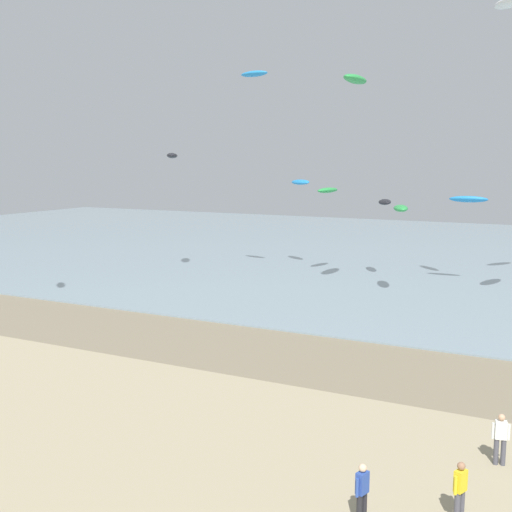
{
  "coord_description": "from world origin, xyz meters",
  "views": [
    {
      "loc": [
        11.28,
        -4.46,
        9.7
      ],
      "look_at": [
        2.76,
        12.52,
        6.84
      ],
      "focal_mm": 44.58,
      "sensor_mm": 36.0,
      "label": 1
    }
  ],
  "objects": [
    {
      "name": "person_mid_beach",
      "position": [
        6.7,
        11.0,
        0.92
      ],
      "size": [
        0.31,
        0.55,
        1.71
      ],
      "color": "#232328",
      "rests_on": "ground"
    },
    {
      "name": "kite_aloft_4",
      "position": [
        -2.26,
        45.37,
        6.43
      ],
      "size": [
        2.0,
        2.77,
        0.57
      ],
      "primitive_type": "ellipsoid",
      "rotation": [
        0.18,
        0.0,
        5.18
      ],
      "color": "black"
    },
    {
      "name": "wet_sand_strip",
      "position": [
        0.0,
        23.86,
        0.0
      ],
      "size": [
        120.0,
        7.9,
        0.01
      ],
      "primitive_type": "cube",
      "color": "#84755B",
      "rests_on": "ground"
    },
    {
      "name": "sea",
      "position": [
        0.0,
        62.81,
        0.05
      ],
      "size": [
        160.0,
        70.0,
        0.1
      ],
      "primitive_type": "cube",
      "color": "#7F939E",
      "rests_on": "ground"
    },
    {
      "name": "kite_aloft_11",
      "position": [
        4.14,
        45.39,
        6.82
      ],
      "size": [
        2.86,
        1.08,
        0.69
      ],
      "primitive_type": "ellipsoid",
      "rotation": [
        0.28,
        0.0,
        3.17
      ],
      "color": "#2384D1"
    },
    {
      "name": "person_nearest_camera",
      "position": [
        9.03,
        12.29,
        0.92
      ],
      "size": [
        0.34,
        0.53,
        1.71
      ],
      "color": "#4C4C56",
      "rests_on": "ground"
    },
    {
      "name": "kite_aloft_9",
      "position": [
        -18.57,
        39.63,
        10.1
      ],
      "size": [
        2.18,
        2.75,
        0.48
      ],
      "primitive_type": "ellipsoid",
      "rotation": [
        0.06,
        0.0,
        2.13
      ],
      "color": "black"
    },
    {
      "name": "kite_aloft_8",
      "position": [
        -6.96,
        45.03,
        7.28
      ],
      "size": [
        1.45,
        2.87,
        0.52
      ],
      "primitive_type": "ellipsoid",
      "rotation": [
        -0.1,
        0.0,
        1.37
      ],
      "color": "green"
    },
    {
      "name": "kite_aloft_10",
      "position": [
        -10.46,
        47.57,
        7.82
      ],
      "size": [
        2.73,
        2.37,
        0.59
      ],
      "primitive_type": "ellipsoid",
      "rotation": [
        -0.19,
        0.0,
        2.5
      ],
      "color": "#2384D1"
    },
    {
      "name": "kite_aloft_3",
      "position": [
        0.58,
        39.09,
        6.44
      ],
      "size": [
        1.89,
        3.01,
        0.51
      ],
      "primitive_type": "ellipsoid",
      "rotation": [
        0.06,
        0.0,
        5.08
      ],
      "color": "green"
    },
    {
      "name": "kite_aloft_0",
      "position": [
        6.93,
        38.87,
        19.27
      ],
      "size": [
        2.71,
        2.84,
        0.75
      ],
      "primitive_type": "ellipsoid",
      "rotation": [
        0.34,
        0.0,
        2.31
      ],
      "color": "white"
    },
    {
      "name": "person_left_flank",
      "position": [
        9.66,
        16.24,
        0.92
      ],
      "size": [
        0.56,
        0.3,
        1.71
      ],
      "color": "#4C4C56",
      "rests_on": "ground"
    },
    {
      "name": "kite_aloft_6",
      "position": [
        -11.29,
        40.2,
        16.26
      ],
      "size": [
        2.71,
        1.49,
        0.52
      ],
      "primitive_type": "ellipsoid",
      "rotation": [
        0.13,
        0.0,
        2.89
      ],
      "color": "#2384D1"
    },
    {
      "name": "kite_aloft_12",
      "position": [
        -2.04,
        36.49,
        14.94
      ],
      "size": [
        1.15,
        3.46,
        0.64
      ],
      "primitive_type": "ellipsoid",
      "rotation": [
        -0.08,
        0.0,
        4.71
      ],
      "color": "green"
    }
  ]
}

